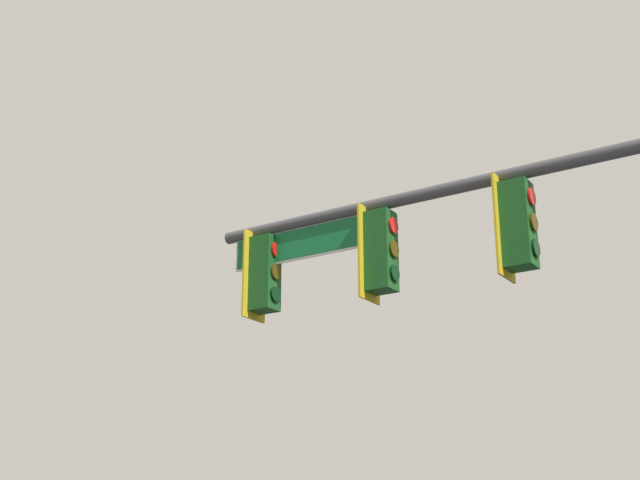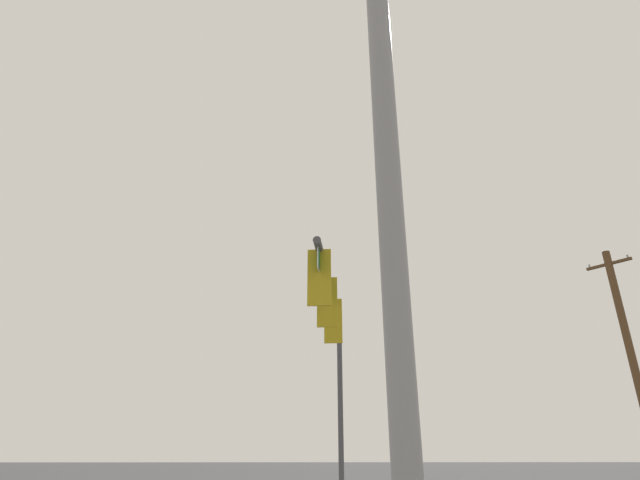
# 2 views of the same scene
# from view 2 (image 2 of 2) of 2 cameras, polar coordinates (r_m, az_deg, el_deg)

# --- Properties ---
(signal_pole_near) EXTENTS (6.96, 1.34, 6.56)m
(signal_pole_near) POSITION_cam_2_polar(r_m,az_deg,el_deg) (13.80, 1.28, -9.37)
(signal_pole_near) COLOR #47474C
(signal_pole_near) RESTS_ON ground_plane
(utility_pole) EXTENTS (1.60, 1.30, 10.40)m
(utility_pole) POSITION_cam_2_polar(r_m,az_deg,el_deg) (25.37, 32.18, -11.83)
(utility_pole) COLOR brown
(utility_pole) RESTS_ON ground_plane
(street_lamp) EXTENTS (1.55, 0.58, 8.39)m
(street_lamp) POSITION_cam_2_polar(r_m,az_deg,el_deg) (4.44, 7.10, 20.39)
(street_lamp) COLOR gray
(street_lamp) RESTS_ON ground_plane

